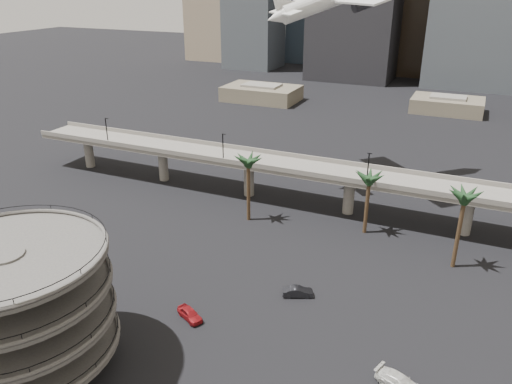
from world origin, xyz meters
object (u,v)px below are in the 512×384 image
at_px(car_a, 190,314).
at_px(car_c, 400,382).
at_px(car_b, 298,292).
at_px(parking_ramp, 15,303).
at_px(overpass, 297,171).

relative_size(car_a, car_c, 0.79).
height_order(car_b, car_c, car_c).
relative_size(parking_ramp, car_b, 4.81).
distance_m(car_a, car_c, 28.80).
bearing_deg(car_c, parking_ramp, 129.42).
bearing_deg(car_a, parking_ramp, 169.23).
xyz_separation_m(parking_ramp, overpass, (13.00, 59.00, -2.50)).
bearing_deg(overpass, car_c, -56.97).
bearing_deg(car_b, parking_ramp, 114.14).
xyz_separation_m(parking_ramp, car_c, (41.36, 15.37, -9.00)).
bearing_deg(overpass, car_a, -90.56).
distance_m(parking_ramp, car_b, 38.07).
height_order(overpass, car_b, overpass).
height_order(parking_ramp, car_b, parking_ramp).
height_order(car_a, car_c, car_c).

